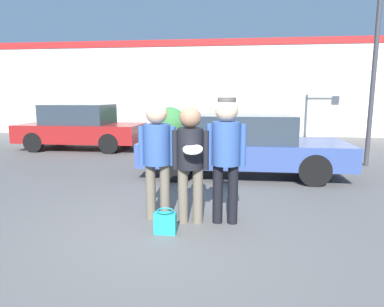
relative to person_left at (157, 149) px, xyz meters
The scene contains 9 objects.
ground_plane 1.15m from the person_left, 45.25° to the right, with size 56.00×56.00×0.00m, color #5B5956.
storefront_building 11.44m from the person_left, 88.54° to the left, with size 24.00×0.22×4.42m.
person_left is the anchor object (origin of this frame).
person_middle_with_frisbee 0.52m from the person_left, 10.82° to the right, with size 0.54×0.58×1.72m.
person_right 1.02m from the person_left, ahead, with size 0.57×0.40×1.84m.
parked_car_near 3.43m from the person_left, 67.31° to the left, with size 4.73×1.93×1.43m.
parked_car_far 7.76m from the person_left, 122.88° to the left, with size 4.20×1.94×1.56m.
shrub 10.67m from the person_left, 99.54° to the left, with size 1.36×1.36×1.36m.
handbag 1.10m from the person_left, 68.19° to the right, with size 0.30×0.23×0.34m.
Camera 1 is at (0.84, -4.63, 1.87)m, focal length 32.00 mm.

